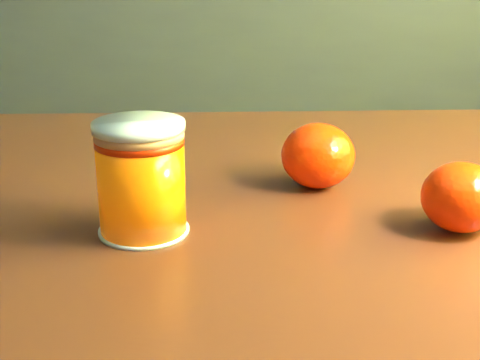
# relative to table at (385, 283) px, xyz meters

# --- Properties ---
(kitchen_counter) EXTENTS (3.15, 0.60, 0.90)m
(kitchen_counter) POSITION_rel_table_xyz_m (-1.03, 1.39, -0.17)
(kitchen_counter) COLOR #4B4B50
(kitchen_counter) RESTS_ON ground
(table) EXTENTS (1.06, 0.83, 0.72)m
(table) POSITION_rel_table_xyz_m (0.00, 0.00, 0.00)
(table) COLOR #592816
(table) RESTS_ON ground
(juice_glass) EXTENTS (0.07, 0.07, 0.09)m
(juice_glass) POSITION_rel_table_xyz_m (-0.21, -0.11, 0.14)
(juice_glass) COLOR #FF6405
(juice_glass) RESTS_ON table
(orange_front) EXTENTS (0.08, 0.08, 0.06)m
(orange_front) POSITION_rel_table_xyz_m (-0.07, 0.02, 0.12)
(orange_front) COLOR #FF2F05
(orange_front) RESTS_ON table
(orange_back) EXTENTS (0.07, 0.07, 0.06)m
(orange_back) POSITION_rel_table_xyz_m (0.05, -0.07, 0.12)
(orange_back) COLOR #FF2F05
(orange_back) RESTS_ON table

